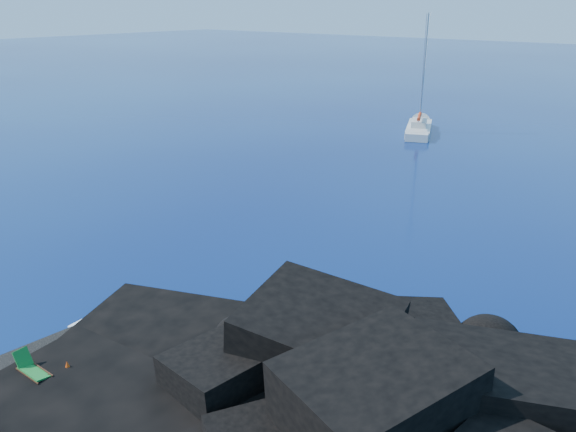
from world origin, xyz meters
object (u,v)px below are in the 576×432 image
at_px(sunbather, 139,385).
at_px(deck_chair, 33,367).
at_px(sailboat, 418,133).
at_px(marker_cone, 68,367).

bearing_deg(sunbather, deck_chair, -169.74).
height_order(sailboat, deck_chair, sailboat).
xyz_separation_m(sailboat, deck_chair, (8.29, -46.47, 0.86)).
bearing_deg(sunbather, marker_cone, -179.48).
bearing_deg(sailboat, sunbather, -98.76).
height_order(deck_chair, marker_cone, deck_chair).
bearing_deg(sunbather, sailboat, 83.72).
bearing_deg(sailboat, deck_chair, -103.21).
xyz_separation_m(sailboat, marker_cone, (8.88, -45.55, 0.61)).
relative_size(deck_chair, sunbather, 0.94).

